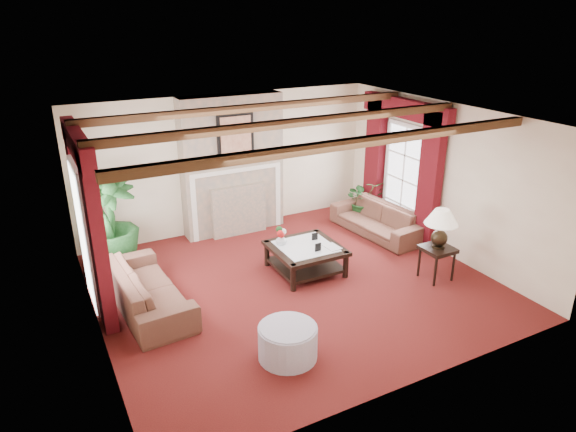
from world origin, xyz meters
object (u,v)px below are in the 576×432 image
side_table (436,263)px  sofa_left (146,282)px  sofa_right (377,215)px  potted_palm (112,242)px  ottoman (288,342)px  coffee_table (305,259)px

side_table → sofa_left: bearing=163.4°
sofa_right → potted_palm: (-4.88, 0.94, 0.08)m
sofa_left → sofa_right: (4.68, 0.64, -0.03)m
potted_palm → sofa_right: bearing=-10.8°
potted_palm → side_table: size_ratio=3.07×
sofa_left → potted_palm: potted_palm is taller
ottoman → sofa_right: bearing=38.3°
coffee_table → side_table: (1.78, -1.22, 0.05)m
potted_palm → coffee_table: bearing=-30.6°
side_table → coffee_table: bearing=145.7°
sofa_left → sofa_right: bearing=-85.8°
potted_palm → ottoman: size_ratio=2.28×
potted_palm → ottoman: 3.92m
coffee_table → side_table: 2.16m
potted_palm → ottoman: (1.49, -3.61, -0.25)m
potted_palm → side_table: potted_palm is taller
sofa_right → coffee_table: (-2.04, -0.74, -0.16)m
sofa_left → coffee_table: (2.64, -0.11, -0.19)m
sofa_right → ottoman: sofa_right is taller
sofa_right → potted_palm: bearing=-107.1°
sofa_left → coffee_table: 2.65m
ottoman → sofa_left: bearing=122.3°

